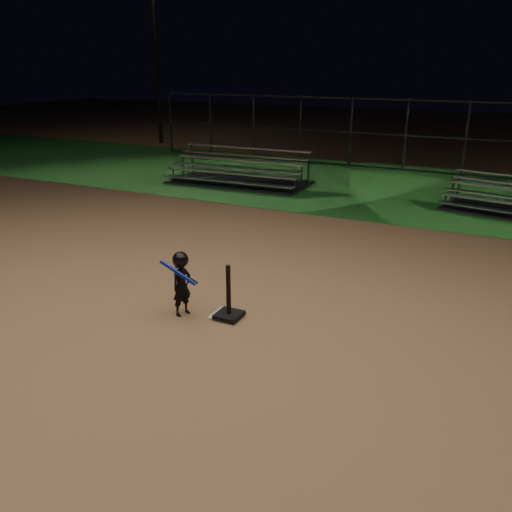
{
  "coord_description": "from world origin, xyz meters",
  "views": [
    {
      "loc": [
        3.62,
        -6.37,
        3.65
      ],
      "look_at": [
        0.0,
        1.0,
        0.65
      ],
      "focal_mm": 37.15,
      "sensor_mm": 36.0,
      "label": 1
    }
  ],
  "objects_px": {
    "home_plate": "(227,315)",
    "light_pole_left": "(154,33)",
    "child_batter": "(182,282)",
    "bleacher_left": "(239,177)",
    "batting_tee": "(229,307)"
  },
  "relations": [
    {
      "from": "child_batter",
      "to": "light_pole_left",
      "type": "height_order",
      "value": "light_pole_left"
    },
    {
      "from": "batting_tee",
      "to": "bleacher_left",
      "type": "relative_size",
      "value": 0.19
    },
    {
      "from": "batting_tee",
      "to": "bleacher_left",
      "type": "xyz_separation_m",
      "value": [
        -4.36,
        8.56,
        0.04
      ]
    },
    {
      "from": "child_batter",
      "to": "bleacher_left",
      "type": "distance_m",
      "value": 9.49
    },
    {
      "from": "home_plate",
      "to": "bleacher_left",
      "type": "height_order",
      "value": "bleacher_left"
    },
    {
      "from": "batting_tee",
      "to": "child_batter",
      "type": "distance_m",
      "value": 0.81
    },
    {
      "from": "batting_tee",
      "to": "light_pole_left",
      "type": "distance_m",
      "value": 19.83
    },
    {
      "from": "home_plate",
      "to": "light_pole_left",
      "type": "bearing_deg",
      "value": 128.77
    },
    {
      "from": "bleacher_left",
      "to": "light_pole_left",
      "type": "height_order",
      "value": "light_pole_left"
    },
    {
      "from": "home_plate",
      "to": "light_pole_left",
      "type": "xyz_separation_m",
      "value": [
        -12.0,
        14.94,
        4.93
      ]
    },
    {
      "from": "home_plate",
      "to": "light_pole_left",
      "type": "height_order",
      "value": "light_pole_left"
    },
    {
      "from": "home_plate",
      "to": "bleacher_left",
      "type": "bearing_deg",
      "value": 116.8
    },
    {
      "from": "home_plate",
      "to": "child_batter",
      "type": "bearing_deg",
      "value": -158.7
    },
    {
      "from": "batting_tee",
      "to": "light_pole_left",
      "type": "xyz_separation_m",
      "value": [
        -12.06,
        15.0,
        4.76
      ]
    },
    {
      "from": "light_pole_left",
      "to": "child_batter",
      "type": "bearing_deg",
      "value": -53.22
    }
  ]
}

